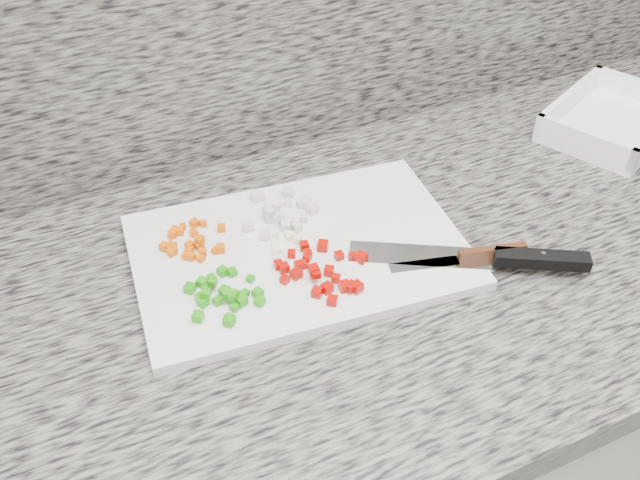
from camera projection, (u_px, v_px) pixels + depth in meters
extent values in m
cube|color=beige|center=(354.00, 468.00, 1.21)|extent=(3.92, 0.62, 0.86)
cube|color=slate|center=(365.00, 275.00, 0.92)|extent=(3.96, 0.64, 0.04)
cube|color=white|center=(299.00, 251.00, 0.91)|extent=(0.44, 0.32, 0.01)
cube|color=#DB5604|center=(190.00, 245.00, 0.90)|extent=(0.01, 0.01, 0.01)
cube|color=#DB5604|center=(175.00, 230.00, 0.92)|extent=(0.01, 0.01, 0.01)
cube|color=#DB5604|center=(189.00, 251.00, 0.89)|extent=(0.01, 0.01, 0.01)
cube|color=#DB5604|center=(221.00, 228.00, 0.93)|extent=(0.01, 0.01, 0.01)
cube|color=#DB5604|center=(194.00, 232.00, 0.92)|extent=(0.01, 0.01, 0.01)
cube|color=#DB5604|center=(215.00, 250.00, 0.89)|extent=(0.01, 0.01, 0.01)
cube|color=#DB5604|center=(202.00, 252.00, 0.89)|extent=(0.01, 0.01, 0.01)
cube|color=#DB5604|center=(172.00, 250.00, 0.89)|extent=(0.01, 0.01, 0.01)
cube|color=#DB5604|center=(164.00, 246.00, 0.90)|extent=(0.01, 0.01, 0.01)
cube|color=#DB5604|center=(221.00, 248.00, 0.90)|extent=(0.01, 0.01, 0.01)
cube|color=#DB5604|center=(200.00, 241.00, 0.90)|extent=(0.01, 0.01, 0.01)
cube|color=#DB5604|center=(201.00, 258.00, 0.88)|extent=(0.01, 0.01, 0.01)
cube|color=#DB5604|center=(179.00, 231.00, 0.92)|extent=(0.01, 0.01, 0.01)
cube|color=#DB5604|center=(173.00, 249.00, 0.90)|extent=(0.01, 0.01, 0.01)
cube|color=#DB5604|center=(191.00, 257.00, 0.88)|extent=(0.01, 0.01, 0.01)
cube|color=#DB5604|center=(172.00, 252.00, 0.89)|extent=(0.01, 0.01, 0.01)
cube|color=#DB5604|center=(195.00, 223.00, 0.93)|extent=(0.01, 0.01, 0.01)
cube|color=#DB5604|center=(183.00, 227.00, 0.93)|extent=(0.01, 0.01, 0.01)
cube|color=#DB5604|center=(171.00, 246.00, 0.90)|extent=(0.02, 0.02, 0.01)
cube|color=#DB5604|center=(172.00, 235.00, 0.92)|extent=(0.01, 0.01, 0.01)
cube|color=#DB5604|center=(199.00, 245.00, 0.90)|extent=(0.01, 0.01, 0.01)
cube|color=#DB5604|center=(186.00, 256.00, 0.89)|extent=(0.01, 0.01, 0.01)
cube|color=#DB5604|center=(204.00, 224.00, 0.93)|extent=(0.01, 0.01, 0.01)
cube|color=#DB5604|center=(200.00, 238.00, 0.90)|extent=(0.01, 0.01, 0.01)
cube|color=beige|center=(297.00, 227.00, 0.93)|extent=(0.01, 0.01, 0.01)
cube|color=beige|center=(304.00, 218.00, 0.94)|extent=(0.01, 0.01, 0.01)
cube|color=beige|center=(269.00, 213.00, 0.94)|extent=(0.02, 0.02, 0.01)
cube|color=beige|center=(290.00, 194.00, 0.98)|extent=(0.01, 0.01, 0.01)
cube|color=beige|center=(288.00, 203.00, 0.97)|extent=(0.01, 0.01, 0.01)
cube|color=beige|center=(277.00, 206.00, 0.96)|extent=(0.02, 0.02, 0.01)
cube|color=beige|center=(313.00, 209.00, 0.96)|extent=(0.01, 0.01, 0.01)
cube|color=beige|center=(265.00, 234.00, 0.91)|extent=(0.02, 0.02, 0.01)
cube|color=beige|center=(261.00, 197.00, 0.98)|extent=(0.01, 0.01, 0.01)
cube|color=beige|center=(269.00, 219.00, 0.94)|extent=(0.01, 0.01, 0.01)
cube|color=beige|center=(291.00, 221.00, 0.94)|extent=(0.01, 0.01, 0.01)
cube|color=beige|center=(248.00, 225.00, 0.93)|extent=(0.01, 0.01, 0.01)
cube|color=beige|center=(311.00, 208.00, 0.96)|extent=(0.01, 0.01, 0.01)
cube|color=beige|center=(288.00, 192.00, 0.98)|extent=(0.02, 0.02, 0.01)
cube|color=beige|center=(281.00, 216.00, 0.93)|extent=(0.01, 0.01, 0.01)
cube|color=beige|center=(256.00, 196.00, 0.98)|extent=(0.02, 0.02, 0.01)
cube|color=beige|center=(307.00, 203.00, 0.97)|extent=(0.02, 0.02, 0.01)
cube|color=beige|center=(304.00, 201.00, 0.97)|extent=(0.01, 0.01, 0.01)
cube|color=beige|center=(311.00, 207.00, 0.96)|extent=(0.02, 0.02, 0.01)
cube|color=beige|center=(286.00, 226.00, 0.93)|extent=(0.02, 0.02, 0.01)
cube|color=beige|center=(301.00, 203.00, 0.97)|extent=(0.01, 0.01, 0.01)
cube|color=beige|center=(268.00, 208.00, 0.94)|extent=(0.02, 0.02, 0.01)
cube|color=#238D0C|center=(233.00, 295.00, 0.82)|extent=(0.02, 0.02, 0.01)
cube|color=#238D0C|center=(225.00, 291.00, 0.84)|extent=(0.01, 0.01, 0.01)
cube|color=#238D0C|center=(223.00, 271.00, 0.86)|extent=(0.01, 0.01, 0.01)
cube|color=#238D0C|center=(229.00, 320.00, 0.80)|extent=(0.02, 0.02, 0.01)
cube|color=#238D0C|center=(218.00, 301.00, 0.83)|extent=(0.01, 0.01, 0.01)
cube|color=#238D0C|center=(234.00, 307.00, 0.82)|extent=(0.01, 0.01, 0.01)
cube|color=#238D0C|center=(201.00, 298.00, 0.83)|extent=(0.01, 0.01, 0.01)
cube|color=#238D0C|center=(241.00, 300.00, 0.82)|extent=(0.01, 0.01, 0.01)
cube|color=#238D0C|center=(245.00, 293.00, 0.84)|extent=(0.01, 0.01, 0.01)
cube|color=#238D0C|center=(232.00, 272.00, 0.86)|extent=(0.01, 0.01, 0.01)
cube|color=#238D0C|center=(213.00, 282.00, 0.84)|extent=(0.01, 0.01, 0.01)
cube|color=#238D0C|center=(227.00, 294.00, 0.82)|extent=(0.01, 0.01, 0.01)
cube|color=#238D0C|center=(206.00, 294.00, 0.82)|extent=(0.01, 0.01, 0.01)
cube|color=#238D0C|center=(229.00, 320.00, 0.80)|extent=(0.01, 0.01, 0.01)
cube|color=#238D0C|center=(237.00, 295.00, 0.83)|extent=(0.01, 0.01, 0.01)
cube|color=#238D0C|center=(258.00, 293.00, 0.83)|extent=(0.01, 0.01, 0.01)
cube|color=#238D0C|center=(190.00, 288.00, 0.84)|extent=(0.02, 0.02, 0.01)
cube|color=#238D0C|center=(202.00, 282.00, 0.85)|extent=(0.02, 0.02, 0.01)
cube|color=#238D0C|center=(211.00, 278.00, 0.85)|extent=(0.01, 0.01, 0.01)
cube|color=#238D0C|center=(260.00, 301.00, 0.82)|extent=(0.01, 0.01, 0.01)
cube|color=#238D0C|center=(198.00, 316.00, 0.81)|extent=(0.02, 0.02, 0.01)
cube|color=#238D0C|center=(208.00, 288.00, 0.84)|extent=(0.01, 0.01, 0.01)
cube|color=#238D0C|center=(250.00, 278.00, 0.86)|extent=(0.01, 0.01, 0.01)
cube|color=#238D0C|center=(203.00, 302.00, 0.82)|extent=(0.01, 0.01, 0.01)
cube|color=#AB0802|center=(357.00, 287.00, 0.84)|extent=(0.02, 0.02, 0.01)
cube|color=#AB0802|center=(279.00, 265.00, 0.87)|extent=(0.01, 0.01, 0.01)
cube|color=#AB0802|center=(353.00, 256.00, 0.88)|extent=(0.01, 0.01, 0.01)
cube|color=#AB0802|center=(299.00, 265.00, 0.87)|extent=(0.01, 0.01, 0.01)
cube|color=#AB0802|center=(303.00, 264.00, 0.87)|extent=(0.01, 0.01, 0.01)
cube|color=#AB0802|center=(296.00, 274.00, 0.86)|extent=(0.01, 0.01, 0.01)
cube|color=#AB0802|center=(336.00, 278.00, 0.85)|extent=(0.01, 0.01, 0.01)
cube|color=#AB0802|center=(329.00, 271.00, 0.86)|extent=(0.02, 0.02, 0.01)
cube|color=#AB0802|center=(284.00, 268.00, 0.87)|extent=(0.01, 0.01, 0.01)
cube|color=#AB0802|center=(332.00, 300.00, 0.82)|extent=(0.02, 0.02, 0.01)
cube|color=#AB0802|center=(316.00, 274.00, 0.85)|extent=(0.01, 0.01, 0.01)
cube|color=#AB0802|center=(307.00, 258.00, 0.88)|extent=(0.01, 0.01, 0.01)
cube|color=#AB0802|center=(361.00, 257.00, 0.88)|extent=(0.02, 0.02, 0.01)
cube|color=#AB0802|center=(308.00, 253.00, 0.89)|extent=(0.01, 0.01, 0.01)
cube|color=#AB0802|center=(323.00, 246.00, 0.90)|extent=(0.02, 0.02, 0.01)
cube|color=#AB0802|center=(313.00, 270.00, 0.85)|extent=(0.01, 0.01, 0.01)
cube|color=#AB0802|center=(351.00, 287.00, 0.84)|extent=(0.01, 0.01, 0.01)
cube|color=#AB0802|center=(327.00, 288.00, 0.84)|extent=(0.01, 0.01, 0.01)
cube|color=#AB0802|center=(285.00, 279.00, 0.85)|extent=(0.01, 0.01, 0.01)
cube|color=#AB0802|center=(344.00, 286.00, 0.84)|extent=(0.01, 0.01, 0.01)
cube|color=#AB0802|center=(304.00, 246.00, 0.90)|extent=(0.01, 0.01, 0.01)
cube|color=#AB0802|center=(317.00, 292.00, 0.83)|extent=(0.02, 0.02, 0.01)
cube|color=#AB0802|center=(292.00, 254.00, 0.89)|extent=(0.01, 0.01, 0.01)
cube|color=#AB0802|center=(339.00, 255.00, 0.89)|extent=(0.01, 0.01, 0.01)
cube|color=#F6E8BE|center=(276.00, 235.00, 0.92)|extent=(0.01, 0.01, 0.01)
cube|color=#F6E8BE|center=(275.00, 245.00, 0.90)|extent=(0.01, 0.01, 0.01)
cube|color=#F6E8BE|center=(276.00, 258.00, 0.88)|extent=(0.01, 0.01, 0.01)
cube|color=#F6E8BE|center=(288.00, 237.00, 0.92)|extent=(0.01, 0.01, 0.01)
cube|color=#F6E8BE|center=(276.00, 248.00, 0.90)|extent=(0.01, 0.01, 0.01)
cube|color=#F6E8BE|center=(297.00, 240.00, 0.91)|extent=(0.01, 0.01, 0.01)
cube|color=#F6E8BE|center=(291.00, 236.00, 0.92)|extent=(0.01, 0.01, 0.01)
cube|color=#F6E8BE|center=(292.00, 235.00, 0.92)|extent=(0.01, 0.01, 0.01)
cube|color=#F6E8BE|center=(287.00, 234.00, 0.92)|extent=(0.01, 0.01, 0.01)
cube|color=#F6E8BE|center=(305.00, 248.00, 0.90)|extent=(0.01, 0.01, 0.01)
cube|color=#F6E8BE|center=(277.00, 251.00, 0.89)|extent=(0.01, 0.01, 0.01)
cube|color=white|center=(421.00, 256.00, 0.89)|extent=(0.17, 0.13, 0.00)
cube|color=black|center=(542.00, 259.00, 0.88)|extent=(0.11, 0.08, 0.02)
cylinder|color=white|center=(543.00, 254.00, 0.87)|extent=(0.01, 0.01, 0.00)
cube|color=white|center=(424.00, 265.00, 0.88)|extent=(0.09, 0.04, 0.00)
cube|color=#4A2512|center=(492.00, 253.00, 0.88)|extent=(0.09, 0.03, 0.02)
cylinder|color=white|center=(493.00, 247.00, 0.88)|extent=(0.01, 0.01, 0.00)
cube|color=white|center=(610.00, 127.00, 1.14)|extent=(0.27, 0.23, 0.01)
cube|color=white|center=(570.00, 99.00, 1.16)|extent=(0.21, 0.10, 0.04)
cube|color=white|center=(639.00, 90.00, 1.19)|extent=(0.07, 0.15, 0.04)
cube|color=white|center=(585.00, 142.00, 1.07)|extent=(0.07, 0.15, 0.04)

